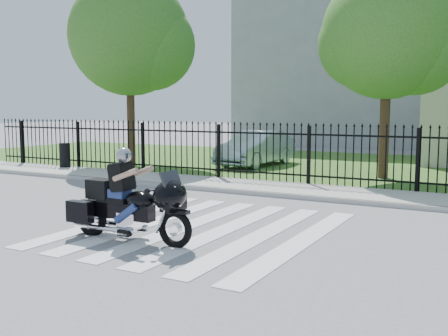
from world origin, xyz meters
The scene contains 12 objects.
ground centered at (0.00, 0.00, 0.00)m, with size 120.00×120.00×0.00m, color slate.
crosswalk centered at (0.00, 0.00, 0.01)m, with size 5.00×5.50×0.01m, color silver, non-canonical shape.
sidewalk centered at (0.00, 5.00, 0.06)m, with size 40.00×2.00×0.12m, color #ADAAA3.
curb centered at (0.00, 4.00, 0.06)m, with size 40.00×0.12×0.12m, color #ADAAA3.
grass_strip centered at (0.00, 12.00, 0.01)m, with size 40.00×12.00×0.02m, color #26561D.
iron_fence centered at (0.00, 6.00, 0.90)m, with size 26.00×0.04×1.80m.
tree_left centered at (-8.50, 8.50, 5.17)m, with size 4.80×4.80×7.58m.
tree_mid centered at (1.50, 9.00, 4.67)m, with size 4.20×4.20×6.78m.
building_tall centered at (-3.00, 26.00, 6.00)m, with size 15.00×10.00×12.00m, color #94979C.
motorcycle_rider centered at (-0.73, -1.34, 0.69)m, with size 2.53×0.75×1.68m.
parked_car centered at (-3.71, 10.31, 0.71)m, with size 1.46×4.20×1.38m, color #95AFBB.
litter_bin centered at (-9.40, 5.70, 0.56)m, with size 0.40×0.40×0.89m, color black.
Camera 1 is at (5.10, -8.46, 2.34)m, focal length 42.00 mm.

